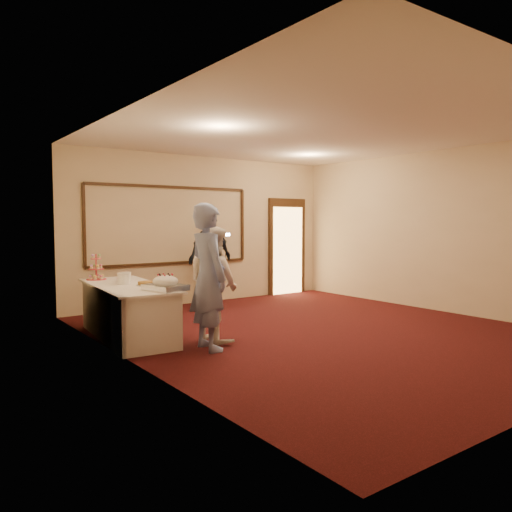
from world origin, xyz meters
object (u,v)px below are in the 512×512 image
(plate_stack_a, at_px, (124,279))
(woman, at_px, (213,284))
(man, at_px, (208,277))
(tart, at_px, (146,284))
(plate_stack_b, at_px, (126,277))
(guest, at_px, (210,259))
(pavlova_tray, at_px, (165,284))
(buffet_table, at_px, (128,311))
(cupcake_stand, at_px, (96,270))

(plate_stack_a, distance_m, woman, 1.34)
(man, bearing_deg, tart, 26.14)
(plate_stack_a, height_order, plate_stack_b, plate_stack_a)
(tart, bearing_deg, guest, 39.27)
(pavlova_tray, bearing_deg, plate_stack_b, 92.98)
(buffet_table, distance_m, pavlova_tray, 1.00)
(pavlova_tray, bearing_deg, guest, 48.16)
(cupcake_stand, xyz_separation_m, plate_stack_a, (0.14, -0.79, -0.08))
(plate_stack_b, bearing_deg, tart, -84.25)
(plate_stack_a, distance_m, plate_stack_b, 0.33)
(buffet_table, relative_size, plate_stack_a, 12.26)
(pavlova_tray, height_order, plate_stack_b, pavlova_tray)
(pavlova_tray, xyz_separation_m, plate_stack_b, (-0.06, 1.23, -0.02))
(buffet_table, height_order, plate_stack_b, plate_stack_b)
(plate_stack_a, distance_m, man, 1.47)
(buffet_table, distance_m, cupcake_stand, 1.04)
(woman, bearing_deg, plate_stack_b, 27.13)
(buffet_table, bearing_deg, tart, -52.94)
(plate_stack_b, bearing_deg, woman, -58.63)
(plate_stack_a, relative_size, tart, 0.70)
(cupcake_stand, relative_size, man, 0.23)
(pavlova_tray, relative_size, woman, 0.37)
(plate_stack_a, height_order, guest, guest)
(plate_stack_b, bearing_deg, cupcake_stand, 119.51)
(buffet_table, xyz_separation_m, plate_stack_a, (-0.01, 0.08, 0.46))
(cupcake_stand, distance_m, tart, 1.17)
(woman, bearing_deg, guest, -34.11)
(buffet_table, bearing_deg, plate_stack_b, 71.77)
(plate_stack_a, distance_m, tart, 0.39)
(buffet_table, relative_size, pavlova_tray, 3.93)
(tart, height_order, guest, guest)
(buffet_table, distance_m, plate_stack_a, 0.47)
(plate_stack_b, relative_size, man, 0.09)
(man, distance_m, guest, 3.12)
(buffet_table, bearing_deg, pavlova_tray, -77.63)
(plate_stack_b, xyz_separation_m, woman, (0.77, -1.27, -0.03))
(buffet_table, distance_m, man, 1.50)
(plate_stack_a, bearing_deg, plate_stack_b, 65.00)
(buffet_table, bearing_deg, woman, -44.90)
(tart, bearing_deg, woman, -42.32)
(man, bearing_deg, plate_stack_b, 19.81)
(plate_stack_b, height_order, woman, woman)
(buffet_table, relative_size, tart, 8.54)
(cupcake_stand, relative_size, woman, 0.27)
(pavlova_tray, relative_size, man, 0.31)
(plate_stack_b, height_order, tart, plate_stack_b)
(plate_stack_b, relative_size, woman, 0.10)
(cupcake_stand, xyz_separation_m, woman, (1.05, -1.76, -0.12))
(buffet_table, relative_size, guest, 1.24)
(cupcake_stand, relative_size, guest, 0.23)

